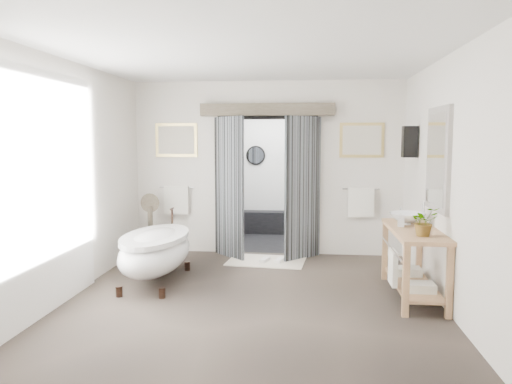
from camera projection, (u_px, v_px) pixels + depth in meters
The scene contains 13 objects.
ground_plane at pixel (251, 299), 6.06m from camera, with size 5.00×5.00×0.00m, color #483D34.
room_shell at pixel (247, 146), 5.74m from camera, with size 4.52×5.02×2.91m.
shower_room at pixel (273, 191), 9.91m from camera, with size 2.22×2.01×2.51m.
back_wall_dressing at pixel (267, 162), 8.18m from camera, with size 3.82×0.71×2.52m.
clawfoot_tub at pixel (156, 250), 6.73m from camera, with size 0.83×1.85×0.90m.
vanity at pixel (412, 257), 6.11m from camera, with size 0.57×1.60×0.85m.
pedestal_mirror at pixel (151, 230), 8.17m from camera, with size 0.31×0.20×1.06m.
rug at pixel (266, 261), 7.93m from camera, with size 1.20×0.80×0.01m, color beige.
slippers at pixel (272, 260), 7.87m from camera, with size 0.39×0.27×0.05m.
basin at pixel (407, 219), 6.36m from camera, with size 0.45×0.45×0.15m, color white.
plant at pixel (424, 222), 5.61m from camera, with size 0.30×0.26×0.33m, color gray.
soap_bottle_a at pixel (401, 220), 6.22m from camera, with size 0.08×0.08×0.17m, color gray.
soap_bottle_b at pixel (401, 213), 6.74m from camera, with size 0.14×0.14×0.17m, color gray.
Camera 1 is at (0.65, -5.85, 1.94)m, focal length 35.00 mm.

